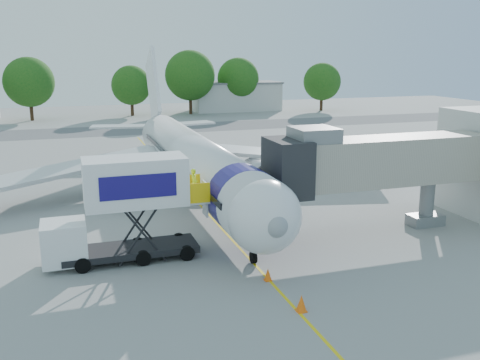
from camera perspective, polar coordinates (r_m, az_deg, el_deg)
name	(u,v)px	position (r m, az deg, el deg)	size (l,w,h in m)	color
ground	(207,212)	(36.82, -3.56, -3.48)	(160.00, 160.00, 0.00)	gray
guidance_line	(207,212)	(36.82, -3.56, -3.47)	(0.15, 70.00, 0.01)	yellow
taxiway_strip	(131,130)	(77.35, -11.55, 5.26)	(120.00, 10.00, 0.01)	#59595B
aircraft	(192,159)	(39.99, -5.13, 2.22)	(34.17, 37.73, 11.35)	white
jet_bridge	(366,163)	(32.53, 13.34, 1.80)	(13.90, 3.20, 6.60)	#A89F90
catering_hiloader	(123,210)	(28.35, -12.33, -3.17)	(8.50, 2.44, 5.50)	black
safety_cone_a	(268,275)	(26.16, 2.99, -10.06)	(0.38, 0.38, 0.61)	#FF610D
safety_cone_b	(301,303)	(23.38, 6.56, -12.95)	(0.47, 0.47, 0.74)	#FF610D
outbuilding_right	(236,96)	(101.24, -0.45, 8.93)	(16.40, 7.40, 5.30)	beige
tree_c	(29,82)	(92.14, -21.59, 9.69)	(7.86, 7.86, 10.02)	#382314
tree_d	(131,85)	(94.35, -11.53, 9.87)	(6.71, 6.71, 8.55)	#382314
tree_e	(190,75)	(95.26, -5.36, 11.05)	(8.71, 8.71, 11.10)	#382314
tree_f	(238,79)	(99.88, -0.20, 10.75)	(7.66, 7.66, 9.76)	#382314
tree_g	(322,82)	(101.98, 8.75, 10.33)	(6.92, 6.92, 8.82)	#382314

